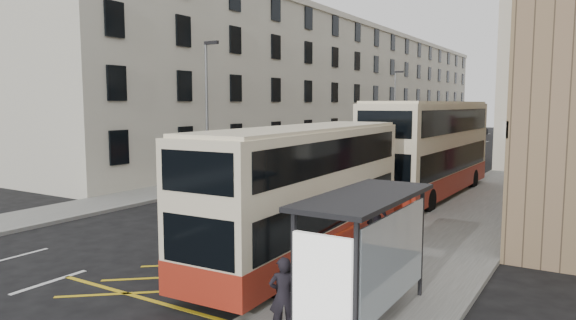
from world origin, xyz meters
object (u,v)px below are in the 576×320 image
Objects in this scene: car_dark at (476,131)px; bus_shelter at (364,232)px; street_lamp_far at (395,105)px; car_silver at (436,138)px; street_lamp_near at (208,106)px; pedestrian_mid at (316,306)px; pedestrian_far at (375,219)px; white_van at (385,147)px; double_decker_front at (305,192)px; car_red at (534,136)px; pedestrian_near at (283,296)px; double_decker_rear at (430,149)px.

bus_shelter is at bearing -64.04° from car_dark.
car_silver is at bearing 77.04° from street_lamp_far.
street_lamp_near is 38.90m from car_silver.
pedestrian_mid is 7.06m from pedestrian_far.
white_van is (-11.55, 31.00, -0.42)m from pedestrian_far.
pedestrian_far is (-1.60, 6.88, 0.16)m from pedestrian_mid.
double_decker_front is (11.14, -8.60, -2.56)m from street_lamp_near.
bus_shelter is 44.94m from street_lamp_far.
double_decker_front reaches higher than car_red.
street_lamp_near is 51.27m from car_red.
car_dark is at bearing -63.37° from pedestrian_far.
pedestrian_near reaches higher than car_dark.
bus_shelter is 62.35m from car_red.
pedestrian_near reaches higher than white_van.
white_van is at bearing -109.73° from car_silver.
street_lamp_far is at bearing 103.91° from double_decker_front.
street_lamp_far is 1.62× the size of white_van.
street_lamp_far is 5.02× the size of pedestrian_near.
pedestrian_near is 63.52m from car_red.
street_lamp_far is at bearing 117.01° from pedestrian_mid.
bus_shelter is 52.62m from car_silver.
pedestrian_mid is at bearing 120.87° from pedestrian_far.
street_lamp_far reaches higher than pedestrian_far.
car_silver is at bearing -112.25° from pedestrian_near.
street_lamp_far is at bearing 114.88° from double_decker_rear.
white_van is (1.15, 24.16, -3.95)m from street_lamp_near.
double_decker_front is at bearing 133.11° from bus_shelter.
street_lamp_far reaches higher than bus_shelter.
pedestrian_mid reaches higher than car_silver.
pedestrian_mid reaches higher than car_red.
car_red is at bearing 93.13° from bus_shelter.
car_silver is 0.89× the size of car_red.
car_dark is at bearing -30.19° from car_red.
street_lamp_near is 14.85m from pedestrian_far.
double_decker_front is at bearing 130.53° from pedestrian_mid.
pedestrian_near is 0.38× the size of car_silver.
street_lamp_near is 24.51m from white_van.
street_lamp_far is 23.18m from car_red.
double_decker_front is 2.09× the size of white_van.
bus_shelter is 0.53× the size of street_lamp_far.
pedestrian_mid is at bearing -64.54° from car_dark.
car_red is at bearing 87.66° from double_decker_front.
pedestrian_far is (-1.99, 5.55, -1.04)m from bus_shelter.
double_decker_rear is at bearing -117.60° from pedestrian_near.
bus_shelter is at bearing -70.88° from street_lamp_far.
car_silver is (1.99, 8.66, -3.91)m from street_lamp_far.
double_decker_rear is 36.14m from car_silver.
street_lamp_near reaches higher than car_dark.
pedestrian_mid reaches higher than car_dark.
car_silver reaches higher than car_red.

